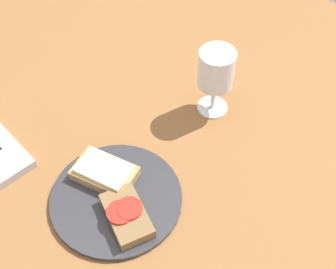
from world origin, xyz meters
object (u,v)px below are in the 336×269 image
sandwich_with_tomato (127,215)px  wine_glass (216,71)px  sandwich_with_cheese (105,172)px  plate (116,198)px

sandwich_with_tomato → wine_glass: 33.21cm
sandwich_with_tomato → sandwich_with_cheese: bearing=73.9°
sandwich_with_cheese → wine_glass: wine_glass is taller
plate → sandwich_with_tomato: bearing=-106.2°
plate → sandwich_with_cheese: bearing=73.9°
sandwich_with_tomato → wine_glass: (31.00, 8.60, 8.27)cm
sandwich_with_tomato → sandwich_with_cheese: (2.81, 9.72, 0.02)cm
plate → sandwich_with_cheese: (1.41, 4.88, 1.88)cm
sandwich_with_cheese → wine_glass: size_ratio=0.86×
sandwich_with_tomato → sandwich_with_cheese: 10.12cm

